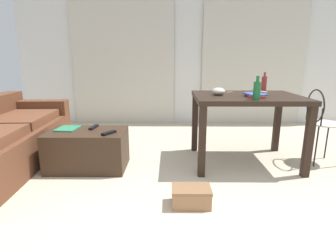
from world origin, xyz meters
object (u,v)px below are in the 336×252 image
(craft_table, at_px, (246,105))
(bottle_far, at_px, (257,90))
(wire_chair, at_px, (320,117))
(shoebox, at_px, (191,196))
(coffee_table, at_px, (88,150))
(tv_remote_secondary, at_px, (109,133))
(bottle_near, at_px, (264,83))
(magazine, at_px, (68,128))
(tv_remote_primary, at_px, (94,127))
(tv_remote_on_table, at_px, (263,92))
(scissors, at_px, (230,92))
(bowl, at_px, (218,91))
(book_stack, at_px, (255,95))

(craft_table, relative_size, bottle_far, 5.01)
(wire_chair, bearing_deg, shoebox, -147.56)
(coffee_table, relative_size, tv_remote_secondary, 4.82)
(bottle_near, height_order, magazine, bottle_near)
(magazine, bearing_deg, tv_remote_primary, 13.65)
(coffee_table, bearing_deg, tv_remote_primary, 70.23)
(tv_remote_on_table, height_order, tv_remote_primary, tv_remote_on_table)
(bottle_near, relative_size, scissors, 2.44)
(bowl, bearing_deg, tv_remote_secondary, -164.83)
(bottle_near, xyz_separation_m, book_stack, (-0.27, -0.51, -0.08))
(bottle_far, distance_m, book_stack, 0.24)
(bottle_far, bearing_deg, tv_remote_secondary, 178.11)
(scissors, distance_m, magazine, 1.91)
(book_stack, distance_m, tv_remote_secondary, 1.56)
(tv_remote_on_table, bearing_deg, tv_remote_primary, 171.22)
(craft_table, bearing_deg, tv_remote_primary, -177.67)
(tv_remote_primary, bearing_deg, tv_remote_on_table, 14.43)
(bowl, bearing_deg, tv_remote_on_table, 16.66)
(magazine, bearing_deg, bottle_far, -1.71)
(bowl, xyz_separation_m, magazine, (-1.65, -0.12, -0.39))
(craft_table, bearing_deg, bowl, 178.14)
(tv_remote_primary, relative_size, shoebox, 0.58)
(wire_chair, height_order, shoebox, wire_chair)
(wire_chair, distance_m, tv_remote_on_table, 0.67)
(craft_table, height_order, magazine, craft_table)
(bowl, distance_m, scissors, 0.32)
(craft_table, distance_m, wire_chair, 0.84)
(wire_chair, distance_m, magazine, 2.79)
(bottle_near, xyz_separation_m, tv_remote_primary, (-2.00, -0.45, -0.44))
(tv_remote_on_table, relative_size, tv_remote_primary, 0.76)
(bottle_far, height_order, tv_remote_secondary, bottle_far)
(tv_remote_on_table, bearing_deg, bottle_near, 53.53)
(bowl, bearing_deg, bottle_far, -49.98)
(coffee_table, relative_size, shoebox, 2.59)
(tv_remote_secondary, height_order, magazine, tv_remote_secondary)
(coffee_table, bearing_deg, scissors, 16.02)
(coffee_table, height_order, scissors, scissors)
(craft_table, bearing_deg, tv_remote_on_table, 37.06)
(tv_remote_on_table, bearing_deg, craft_table, -158.90)
(bowl, distance_m, shoebox, 1.27)
(bottle_near, relative_size, magazine, 0.92)
(coffee_table, xyz_separation_m, tv_remote_secondary, (0.27, -0.11, 0.22))
(bottle_far, relative_size, magazine, 0.92)
(bottle_near, distance_m, tv_remote_secondary, 1.95)
(shoebox, bearing_deg, coffee_table, 144.29)
(bowl, relative_size, tv_remote_on_table, 1.04)
(bottle_near, relative_size, shoebox, 0.72)
(book_stack, bearing_deg, coffee_table, -177.85)
(bottle_far, height_order, magazine, bottle_far)
(wire_chair, xyz_separation_m, book_stack, (-0.78, -0.12, 0.26))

